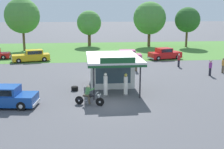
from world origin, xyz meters
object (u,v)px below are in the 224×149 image
Objects in this scene: gas_pump_nearside at (106,85)px; featured_classic_sedan at (2,97)px; bystander_chatting_near_pumps at (179,60)px; bystander_standing_back_lot at (136,63)px; bystander_admiring_sedan at (223,65)px; parked_car_back_row_far_left at (165,54)px; parked_car_back_row_centre at (32,56)px; spare_tire_stack at (75,89)px; motorcycle_with_rider at (89,97)px; parked_car_back_row_centre_left at (125,56)px; gas_pump_offside at (126,85)px; bystander_leaning_by_kiosk at (210,67)px.

featured_classic_sedan is (-7.85, -1.85, -0.20)m from gas_pump_nearside.
bystander_chatting_near_pumps is at bearing 36.49° from featured_classic_sedan.
bystander_standing_back_lot is 0.99× the size of bystander_admiring_sedan.
parked_car_back_row_centre is at bearing -179.94° from parked_car_back_row_far_left.
parked_car_back_row_centre is (-18.88, -0.02, 0.00)m from parked_car_back_row_far_left.
bystander_admiring_sedan is (13.96, 7.42, 0.01)m from gas_pump_nearside.
parked_car_back_row_centre reaches higher than spare_tire_stack.
parked_car_back_row_far_left is (11.54, 19.61, 0.08)m from motorcycle_with_rider.
gas_pump_nearside is 8.07m from featured_classic_sedan.
parked_car_back_row_centre_left is 3.12× the size of bystander_chatting_near_pumps.
motorcycle_with_rider is 13.07m from bystander_standing_back_lot.
parked_car_back_row_far_left is at bearing 64.16° from gas_pump_offside.
motorcycle_with_rider is 3.62× the size of spare_tire_stack.
gas_pump_nearside is 20.08m from parked_car_back_row_far_left.
parked_car_back_row_centre_left is 3.12× the size of bystander_leaning_by_kiosk.
bystander_chatting_near_pumps is (5.81, 2.06, -0.03)m from bystander_standing_back_lot.
gas_pump_offside is 12.05m from bystander_leaning_by_kiosk.
featured_classic_sedan is at bearing -122.75° from parked_car_back_row_centre_left.
spare_tire_stack is (-14.55, -4.44, -0.72)m from bystander_leaning_by_kiosk.
bystander_chatting_near_pumps is at bearing 49.75° from motorcycle_with_rider.
gas_pump_offside is 0.34× the size of featured_classic_sedan.
bystander_admiring_sedan is at bearing -23.57° from parked_car_back_row_centre.
parked_car_back_row_centre_left is at bearing 91.82° from bystander_standing_back_lot.
spare_tire_stack is (-2.60, 1.88, -0.72)m from gas_pump_nearside.
parked_car_back_row_centre is (-8.78, 17.34, -0.17)m from gas_pump_nearside.
parked_car_back_row_centre is 23.48m from bystander_leaning_by_kiosk.
gas_pump_offside reaches higher than featured_classic_sedan.
parked_car_back_row_centre reaches higher than parked_car_back_row_centre_left.
bystander_leaning_by_kiosk is (20.73, -11.02, 0.16)m from parked_car_back_row_centre.
bystander_standing_back_lot is at bearing 65.09° from gas_pump_nearside.
bystander_standing_back_lot is at bearing -125.79° from parked_car_back_row_far_left.
spare_tire_stack is at bearing -114.33° from parked_car_back_row_centre_left.
gas_pump_nearside is at bearing 180.00° from gas_pump_offside.
featured_classic_sedan is 6.47m from spare_tire_stack.
spare_tire_stack is (6.18, -15.46, -0.55)m from parked_car_back_row_centre.
motorcycle_with_rider is 1.30× the size of bystander_chatting_near_pumps.
gas_pump_offside reaches higher than bystander_leaning_by_kiosk.
motorcycle_with_rider is 18.19m from bystander_admiring_sedan.
gas_pump_offside is at bearing -115.84° from parked_car_back_row_far_left.
gas_pump_nearside is 13.52m from bystander_leaning_by_kiosk.
featured_classic_sedan is at bearing -156.98° from bystander_admiring_sedan.
parked_car_back_row_far_left is at bearing 59.52° from motorcycle_with_rider.
motorcycle_with_rider is 1.28× the size of bystander_standing_back_lot.
gas_pump_nearside reaches higher than gas_pump_offside.
bystander_chatting_near_pumps is (11.64, 13.75, 0.23)m from motorcycle_with_rider.
bystander_admiring_sedan is (15.41, 9.67, 0.26)m from motorcycle_with_rider.
parked_car_back_row_far_left is 18.88m from parked_car_back_row_centre.
bystander_admiring_sedan is (9.58, -2.02, -0.00)m from bystander_standing_back_lot.
bystander_admiring_sedan is at bearing 28.59° from bystander_leaning_by_kiosk.
featured_classic_sedan is at bearing -144.61° from spare_tire_stack.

